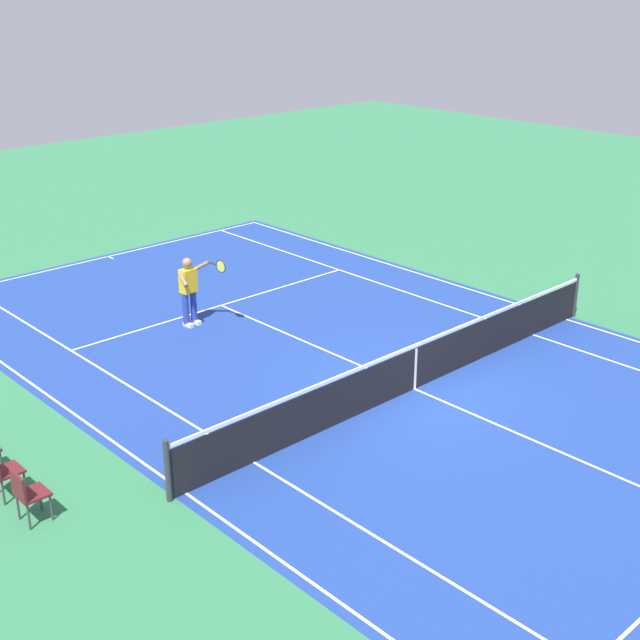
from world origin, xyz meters
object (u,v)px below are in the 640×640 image
object	(u,v)px
tennis_net	(415,366)
tennis_player_near	(190,288)
tennis_ball	(245,426)
spectator_chair_1	(2,469)
spectator_chair_0	(27,492)

from	to	relation	value
tennis_net	tennis_player_near	distance (m)	5.99
tennis_player_near	tennis_ball	distance (m)	5.35
tennis_net	spectator_chair_1	distance (m)	7.87
tennis_net	tennis_player_near	xyz separation A→B (m)	(5.84, 1.28, 0.44)
tennis_player_near	tennis_ball	bearing A→B (deg)	155.33
tennis_player_near	spectator_chair_0	distance (m)	8.05
tennis_net	tennis_ball	distance (m)	3.66
tennis_player_near	tennis_ball	size ratio (longest dim) A/B	25.71
tennis_net	tennis_player_near	size ratio (longest dim) A/B	6.89
spectator_chair_0	tennis_player_near	bearing A→B (deg)	-52.55
tennis_ball	spectator_chair_1	distance (m)	4.28
spectator_chair_0	tennis_ball	bearing A→B (deg)	-88.78
tennis_net	spectator_chair_0	xyz separation A→B (m)	(0.95, 7.66, 0.03)
spectator_chair_1	spectator_chair_0	bearing A→B (deg)	180.00
tennis_net	spectator_chair_1	bearing A→B (deg)	76.56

